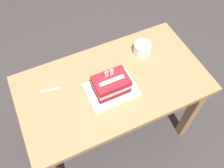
# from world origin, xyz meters

# --- Properties ---
(ground_plane) EXTENTS (8.00, 8.00, 0.00)m
(ground_plane) POSITION_xyz_m (0.00, 0.00, 0.00)
(ground_plane) COLOR #383333
(dining_table) EXTENTS (1.13, 0.62, 0.70)m
(dining_table) POSITION_xyz_m (0.00, 0.00, 0.59)
(dining_table) COLOR #9E754C
(dining_table) RESTS_ON ground_plane
(foil_tray) EXTENTS (0.29, 0.20, 0.02)m
(foil_tray) POSITION_xyz_m (-0.03, -0.05, 0.71)
(foil_tray) COLOR silver
(foil_tray) RESTS_ON dining_table
(birthday_cake) EXTENTS (0.19, 0.13, 0.15)m
(birthday_cake) POSITION_xyz_m (-0.03, -0.05, 0.78)
(birthday_cake) COLOR maroon
(birthday_cake) RESTS_ON foil_tray
(bowl_stack) EXTENTS (0.11, 0.11, 0.11)m
(bowl_stack) POSITION_xyz_m (0.27, 0.14, 0.74)
(bowl_stack) COLOR silver
(bowl_stack) RESTS_ON dining_table
(serving_spoon_near_tray) EXTENTS (0.12, 0.03, 0.01)m
(serving_spoon_near_tray) POSITION_xyz_m (-0.38, 0.11, 0.71)
(serving_spoon_near_tray) COLOR silver
(serving_spoon_near_tray) RESTS_ON dining_table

